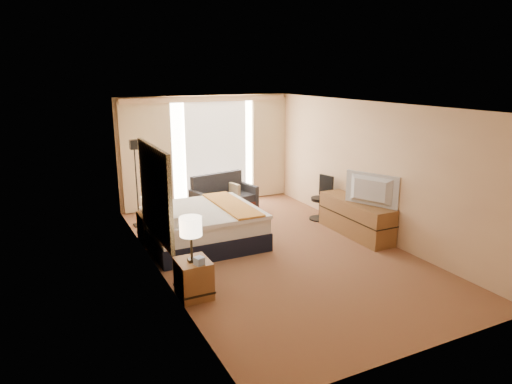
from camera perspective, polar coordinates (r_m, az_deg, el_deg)
name	(u,v)px	position (r m, az deg, el deg)	size (l,w,h in m)	color
floor	(274,250)	(8.36, 2.23, -7.21)	(4.20, 7.00, 0.02)	maroon
ceiling	(275,105)	(7.77, 2.43, 10.85)	(4.20, 7.00, 0.02)	silver
wall_back	(206,150)	(11.11, -6.32, 5.21)	(4.20, 0.02, 2.60)	#E4BB8B
wall_front	(428,247)	(5.30, 20.75, -6.47)	(4.20, 0.02, 2.60)	#E4BB8B
wall_left	(155,194)	(7.24, -12.47, -0.24)	(0.02, 7.00, 2.60)	#E4BB8B
wall_right	(370,169)	(9.14, 14.01, 2.78)	(0.02, 7.00, 2.60)	#E4BB8B
headboard	(155,192)	(7.44, -12.53, 0.01)	(0.06, 1.85, 1.50)	black
nightstand_left	(194,278)	(6.69, -7.81, -10.65)	(0.45, 0.52, 0.55)	brown
nightstand_right	(151,227)	(8.93, -12.93, -4.25)	(0.45, 0.52, 0.55)	brown
media_dresser	(356,218)	(9.21, 12.35, -3.15)	(0.50, 1.80, 0.70)	brown
window	(216,149)	(11.17, -5.06, 5.40)	(2.30, 0.02, 2.30)	white
curtains	(207,146)	(10.99, -6.15, 5.69)	(4.12, 0.19, 2.56)	beige
bed	(202,226)	(8.57, -6.74, -4.22)	(2.00, 1.83, 0.97)	black
loveseat	(223,200)	(10.42, -4.09, -1.06)	(1.53, 1.02, 0.88)	#542118
floor_lamp	(135,166)	(9.61, -14.84, 3.18)	(0.23, 0.23, 1.81)	black
desk_chair	(322,200)	(10.04, 8.26, -0.99)	(0.47, 0.47, 0.96)	black
lamp_left	(191,227)	(6.36, -8.16, -4.39)	(0.31, 0.31, 0.66)	black
lamp_right	(149,189)	(8.77, -13.27, 0.33)	(0.28, 0.28, 0.58)	black
tissue_box	(199,261)	(6.41, -7.11, -8.55)	(0.12, 0.12, 0.11)	#819AC7
telephone	(151,209)	(8.96, -13.01, -2.09)	(0.20, 0.16, 0.08)	black
television	(369,190)	(8.70, 13.98, 0.19)	(1.06, 0.14, 0.61)	black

